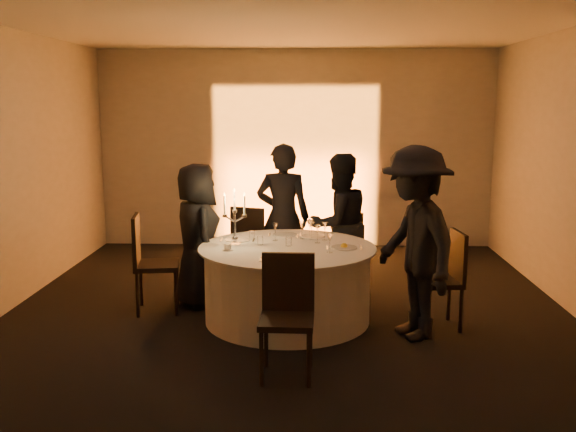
{
  "coord_description": "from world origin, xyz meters",
  "views": [
    {
      "loc": [
        0.22,
        -6.33,
        2.22
      ],
      "look_at": [
        0.0,
        0.2,
        1.05
      ],
      "focal_mm": 40.0,
      "sensor_mm": 36.0,
      "label": 1
    }
  ],
  "objects_px": {
    "banquet_table": "(287,283)",
    "chair_front": "(287,308)",
    "guest_left": "(197,235)",
    "coffee_cup": "(228,247)",
    "guest_back_right": "(339,225)",
    "guest_right": "(415,243)",
    "candelabra": "(235,226)",
    "chair_left": "(148,257)",
    "guest_back_left": "(283,217)",
    "chair_back_left": "(251,241)",
    "chair_back_right": "(344,245)",
    "chair_right": "(446,274)"
  },
  "relations": [
    {
      "from": "guest_back_right",
      "to": "chair_back_right",
      "type": "bearing_deg",
      "value": -133.51
    },
    {
      "from": "chair_back_right",
      "to": "guest_back_right",
      "type": "bearing_deg",
      "value": 53.22
    },
    {
      "from": "chair_back_left",
      "to": "coffee_cup",
      "type": "height_order",
      "value": "chair_back_left"
    },
    {
      "from": "guest_back_left",
      "to": "guest_back_right",
      "type": "distance_m",
      "value": 0.68
    },
    {
      "from": "guest_back_right",
      "to": "candelabra",
      "type": "distance_m",
      "value": 1.42
    },
    {
      "from": "chair_front",
      "to": "coffee_cup",
      "type": "height_order",
      "value": "chair_front"
    },
    {
      "from": "banquet_table",
      "to": "chair_right",
      "type": "bearing_deg",
      "value": -5.66
    },
    {
      "from": "candelabra",
      "to": "banquet_table",
      "type": "bearing_deg",
      "value": -4.75
    },
    {
      "from": "chair_back_right",
      "to": "guest_left",
      "type": "distance_m",
      "value": 1.86
    },
    {
      "from": "guest_back_right",
      "to": "guest_right",
      "type": "xyz_separation_m",
      "value": [
        0.65,
        -1.37,
        0.09
      ]
    },
    {
      "from": "chair_right",
      "to": "candelabra",
      "type": "bearing_deg",
      "value": -101.72
    },
    {
      "from": "banquet_table",
      "to": "coffee_cup",
      "type": "height_order",
      "value": "coffee_cup"
    },
    {
      "from": "chair_left",
      "to": "chair_back_right",
      "type": "bearing_deg",
      "value": -72.64
    },
    {
      "from": "coffee_cup",
      "to": "guest_back_right",
      "type": "bearing_deg",
      "value": 44.26
    },
    {
      "from": "coffee_cup",
      "to": "chair_left",
      "type": "bearing_deg",
      "value": 156.25
    },
    {
      "from": "guest_left",
      "to": "guest_back_right",
      "type": "relative_size",
      "value": 0.96
    },
    {
      "from": "chair_left",
      "to": "guest_right",
      "type": "height_order",
      "value": "guest_right"
    },
    {
      "from": "chair_left",
      "to": "guest_left",
      "type": "xyz_separation_m",
      "value": [
        0.49,
        0.24,
        0.19
      ]
    },
    {
      "from": "chair_right",
      "to": "guest_back_left",
      "type": "distance_m",
      "value": 2.13
    },
    {
      "from": "chair_back_right",
      "to": "guest_back_left",
      "type": "distance_m",
      "value": 0.83
    },
    {
      "from": "chair_back_right",
      "to": "guest_left",
      "type": "xyz_separation_m",
      "value": [
        -1.64,
        -0.84,
        0.28
      ]
    },
    {
      "from": "chair_back_left",
      "to": "candelabra",
      "type": "bearing_deg",
      "value": 106.4
    },
    {
      "from": "chair_back_left",
      "to": "guest_back_left",
      "type": "height_order",
      "value": "guest_back_left"
    },
    {
      "from": "banquet_table",
      "to": "chair_back_left",
      "type": "bearing_deg",
      "value": 111.14
    },
    {
      "from": "chair_front",
      "to": "guest_back_left",
      "type": "distance_m",
      "value": 2.47
    },
    {
      "from": "guest_left",
      "to": "coffee_cup",
      "type": "distance_m",
      "value": 0.76
    },
    {
      "from": "guest_right",
      "to": "coffee_cup",
      "type": "height_order",
      "value": "guest_right"
    },
    {
      "from": "guest_back_right",
      "to": "guest_right",
      "type": "height_order",
      "value": "guest_right"
    },
    {
      "from": "chair_back_right",
      "to": "coffee_cup",
      "type": "bearing_deg",
      "value": 26.19
    },
    {
      "from": "banquet_table",
      "to": "chair_right",
      "type": "height_order",
      "value": "chair_right"
    },
    {
      "from": "chair_right",
      "to": "chair_front",
      "type": "distance_m",
      "value": 1.92
    },
    {
      "from": "chair_back_left",
      "to": "guest_right",
      "type": "xyz_separation_m",
      "value": [
        1.69,
        -1.68,
        0.36
      ]
    },
    {
      "from": "guest_back_left",
      "to": "candelabra",
      "type": "xyz_separation_m",
      "value": [
        -0.45,
        -1.09,
        0.11
      ]
    },
    {
      "from": "guest_back_left",
      "to": "chair_back_right",
      "type": "bearing_deg",
      "value": -162.87
    },
    {
      "from": "guest_right",
      "to": "banquet_table",
      "type": "bearing_deg",
      "value": -129.36
    },
    {
      "from": "chair_back_right",
      "to": "guest_right",
      "type": "distance_m",
      "value": 1.87
    },
    {
      "from": "banquet_table",
      "to": "chair_front",
      "type": "relative_size",
      "value": 1.81
    },
    {
      "from": "banquet_table",
      "to": "chair_left",
      "type": "relative_size",
      "value": 1.72
    },
    {
      "from": "guest_left",
      "to": "chair_back_left",
      "type": "bearing_deg",
      "value": -57.72
    },
    {
      "from": "banquet_table",
      "to": "chair_back_left",
      "type": "xyz_separation_m",
      "value": [
        -0.48,
        1.25,
        0.17
      ]
    },
    {
      "from": "banquet_table",
      "to": "guest_back_left",
      "type": "xyz_separation_m",
      "value": [
        -0.09,
        1.13,
        0.49
      ]
    },
    {
      "from": "chair_back_left",
      "to": "guest_back_right",
      "type": "height_order",
      "value": "guest_back_right"
    },
    {
      "from": "chair_front",
      "to": "coffee_cup",
      "type": "bearing_deg",
      "value": 120.7
    },
    {
      "from": "guest_back_right",
      "to": "chair_left",
      "type": "bearing_deg",
      "value": -11.44
    },
    {
      "from": "chair_back_right",
      "to": "guest_back_left",
      "type": "bearing_deg",
      "value": -11.53
    },
    {
      "from": "guest_left",
      "to": "guest_back_right",
      "type": "bearing_deg",
      "value": -97.41
    },
    {
      "from": "chair_back_right",
      "to": "chair_front",
      "type": "bearing_deg",
      "value": 53.09
    },
    {
      "from": "chair_left",
      "to": "coffee_cup",
      "type": "xyz_separation_m",
      "value": [
        0.9,
        -0.4,
        0.21
      ]
    },
    {
      "from": "chair_left",
      "to": "guest_left",
      "type": "height_order",
      "value": "guest_left"
    },
    {
      "from": "chair_front",
      "to": "guest_left",
      "type": "xyz_separation_m",
      "value": [
        -1.04,
        1.77,
        0.22
      ]
    }
  ]
}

